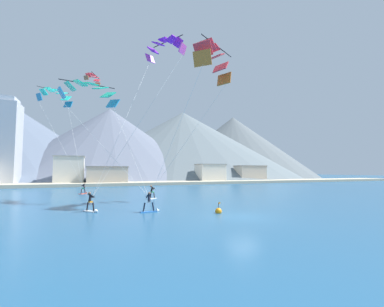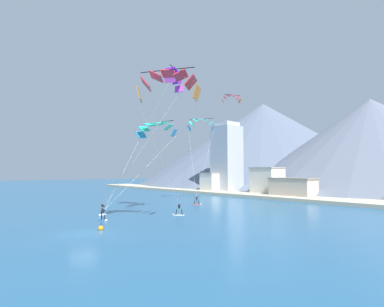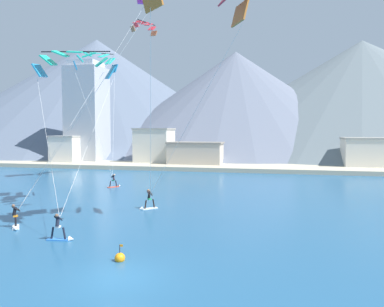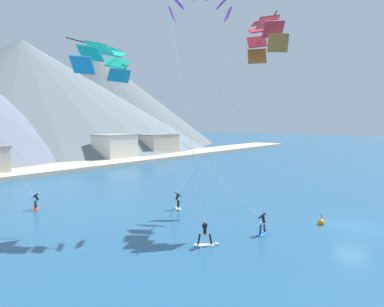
{
  "view_description": "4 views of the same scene",
  "coord_description": "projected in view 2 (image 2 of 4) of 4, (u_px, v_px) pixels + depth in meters",
  "views": [
    {
      "loc": [
        -10.92,
        -17.17,
        3.51
      ],
      "look_at": [
        2.79,
        17.64,
        6.05
      ],
      "focal_mm": 24.0,
      "sensor_mm": 36.0,
      "label": 1
    },
    {
      "loc": [
        29.54,
        -11.65,
        6.17
      ],
      "look_at": [
        -0.69,
        14.74,
        8.57
      ],
      "focal_mm": 28.0,
      "sensor_mm": 36.0,
      "label": 2
    },
    {
      "loc": [
        6.98,
        -16.03,
        6.97
      ],
      "look_at": [
        0.33,
        14.23,
        4.98
      ],
      "focal_mm": 35.0,
      "sensor_mm": 36.0,
      "label": 3
    },
    {
      "loc": [
        -31.3,
        -7.16,
        8.46
      ],
      "look_at": [
        -0.12,
        15.88,
        5.06
      ],
      "focal_mm": 35.0,
      "sensor_mm": 36.0,
      "label": 4
    }
  ],
  "objects": [
    {
      "name": "shore_building_quay_east",
      "position": [
        293.0,
        188.0,
        68.52
      ],
      "size": [
        10.07,
        5.43,
        4.68
      ],
      "color": "#B7AD9E",
      "rests_on": "ground"
    },
    {
      "name": "race_marker_buoy",
      "position": [
        101.0,
        228.0,
        31.62
      ],
      "size": [
        0.56,
        0.56,
        1.02
      ],
      "color": "orange",
      "rests_on": "ground"
    },
    {
      "name": "kitesurfer_near_trail",
      "position": [
        178.0,
        211.0,
        42.1
      ],
      "size": [
        1.5,
        1.53,
        1.8
      ],
      "color": "white",
      "rests_on": "ground"
    },
    {
      "name": "highrise_tower",
      "position": [
        227.0,
        158.0,
        88.84
      ],
      "size": [
        7.0,
        7.0,
        20.73
      ],
      "color": "#A8ADB7",
      "rests_on": "ground"
    },
    {
      "name": "mountain_peak_west_ridge",
      "position": [
        372.0,
        144.0,
        94.92
      ],
      "size": [
        85.08,
        85.08,
        29.41
      ],
      "color": "slate",
      "rests_on": "ground"
    },
    {
      "name": "parafoil_kite_far_left",
      "position": [
        173.0,
        78.0,
        41.22
      ],
      "size": [
        10.37,
        8.79,
        18.75
      ],
      "color": "#BF4ABC"
    },
    {
      "name": "shore_building_promenade_mid",
      "position": [
        214.0,
        182.0,
        88.1
      ],
      "size": [
        5.3,
        7.12,
        5.77
      ],
      "color": "silver",
      "rests_on": "ground"
    },
    {
      "name": "mountain_peak_far_spur",
      "position": [
        263.0,
        144.0,
        140.24
      ],
      "size": [
        116.08,
        116.08,
        38.09
      ],
      "color": "slate",
      "rests_on": "ground"
    },
    {
      "name": "parafoil_kite_distant_high_outer",
      "position": [
        232.0,
        98.0,
        61.82
      ],
      "size": [
        3.1,
        3.98,
        1.76
      ],
      "color": "#A05F3D"
    },
    {
      "name": "kitesurfer_mid_center",
      "position": [
        198.0,
        202.0,
        55.37
      ],
      "size": [
        1.37,
        1.63,
        1.73
      ],
      "color": "#E54C33",
      "rests_on": "ground"
    },
    {
      "name": "kitesurfer_near_lead",
      "position": [
        104.0,
        217.0,
        37.24
      ],
      "size": [
        1.77,
        0.6,
        1.8
      ],
      "color": "#337FDB",
      "rests_on": "ground"
    },
    {
      "name": "shoreline_strip",
      "position": [
        319.0,
        200.0,
        61.73
      ],
      "size": [
        180.0,
        10.0,
        0.7
      ],
      "primitive_type": "cube",
      "color": "beige",
      "rests_on": "ground"
    },
    {
      "name": "kitesurfer_far_left",
      "position": [
        102.0,
        212.0,
        42.01
      ],
      "size": [
        1.37,
        1.63,
        1.78
      ],
      "color": "white",
      "rests_on": "ground"
    },
    {
      "name": "parafoil_kite_near_trail",
      "position": [
        168.0,
        83.0,
        34.89
      ],
      "size": [
        8.76,
        9.2,
        16.53
      ],
      "color": "#BA6825"
    },
    {
      "name": "shore_building_old_town",
      "position": [
        267.0,
        181.0,
        77.01
      ],
      "size": [
        7.0,
        6.49,
        7.22
      ],
      "color": "silver",
      "rests_on": "ground"
    },
    {
      "name": "parafoil_kite_mid_center",
      "position": [
        201.0,
        123.0,
        63.8
      ],
      "size": [
        7.58,
        8.18,
        16.19
      ],
      "color": "teal"
    },
    {
      "name": "ground_plane",
      "position": [
        84.0,
        234.0,
        29.5
      ],
      "size": [
        400.0,
        400.0,
        0.0
      ],
      "primitive_type": "plane",
      "color": "#23567F"
    },
    {
      "name": "parafoil_kite_near_lead",
      "position": [
        156.0,
        128.0,
        49.36
      ],
      "size": [
        8.59,
        13.58,
        13.1
      ],
      "color": "#228FC2"
    }
  ]
}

